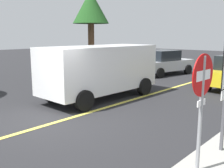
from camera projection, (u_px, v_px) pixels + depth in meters
The scene contains 6 objects.
ground_plane at pixel (61, 121), 8.23m from camera, with size 80.00×80.00×0.00m, color #262628.
lane_marking_centre at pixel (122, 103), 10.42m from camera, with size 28.00×0.16×0.01m, color #E0D14C.
stop_sign at pixel (202, 95), 4.66m from camera, with size 0.76×0.07×2.34m.
white_van at pixel (100, 68), 10.99m from camera, with size 5.24×2.36×2.20m.
car_silver_behind_van at pixel (163, 62), 17.75m from camera, with size 4.38×2.67×1.64m.
tree_left_verge at pixel (91, 9), 15.74m from camera, with size 2.19×2.19×5.27m.
Camera 1 is at (-4.78, -6.46, 2.65)m, focal length 42.25 mm.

